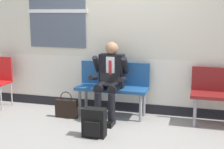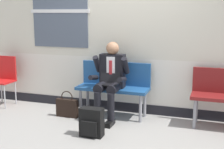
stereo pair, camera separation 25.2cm
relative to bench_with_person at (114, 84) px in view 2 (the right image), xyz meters
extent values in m
plane|color=gray|center=(0.12, -0.38, -0.54)|extent=(18.00, 18.00, 0.00)
cube|color=beige|center=(0.12, 0.28, 1.31)|extent=(6.75, 0.12, 1.79)
cube|color=silver|center=(0.12, 0.28, 0.02)|extent=(6.75, 0.12, 0.78)
cube|color=black|center=(0.12, 0.28, -0.45)|extent=(6.75, 0.14, 0.17)
cube|color=#4C5666|center=(-1.09, 0.21, 1.20)|extent=(1.07, 0.02, 1.28)
cube|color=silver|center=(-1.09, 0.20, 1.20)|extent=(1.15, 0.03, 0.06)
cube|color=navy|center=(0.00, -0.07, -0.06)|extent=(1.19, 0.42, 0.05)
cube|color=navy|center=(0.00, 0.11, 0.16)|extent=(1.19, 0.04, 0.40)
cylinder|color=gray|center=(-0.52, -0.22, -0.31)|extent=(0.05, 0.05, 0.45)
cylinder|color=gray|center=(-0.52, 0.08, -0.31)|extent=(0.05, 0.05, 0.45)
cylinder|color=gray|center=(0.52, -0.22, -0.31)|extent=(0.05, 0.05, 0.45)
cylinder|color=gray|center=(0.52, 0.08, -0.31)|extent=(0.05, 0.05, 0.45)
cylinder|color=gray|center=(1.35, -0.22, -0.31)|extent=(0.05, 0.05, 0.45)
cylinder|color=gray|center=(1.35, 0.08, -0.31)|extent=(0.05, 0.05, 0.45)
cylinder|color=black|center=(-0.11, -0.28, 0.01)|extent=(0.15, 0.40, 0.15)
cylinder|color=black|center=(-0.11, -0.47, -0.29)|extent=(0.11, 0.11, 0.50)
cube|color=black|center=(-0.11, -0.53, -0.50)|extent=(0.10, 0.26, 0.07)
cylinder|color=black|center=(0.11, -0.28, 0.01)|extent=(0.15, 0.40, 0.15)
cylinder|color=black|center=(0.11, -0.47, -0.29)|extent=(0.11, 0.11, 0.50)
cube|color=black|center=(0.11, -0.53, -0.50)|extent=(0.10, 0.26, 0.07)
cube|color=black|center=(0.00, -0.07, 0.24)|extent=(0.40, 0.18, 0.55)
cube|color=silver|center=(0.00, -0.17, 0.29)|extent=(0.14, 0.01, 0.39)
cube|color=#B22328|center=(0.00, -0.17, 0.26)|extent=(0.05, 0.01, 0.33)
sphere|color=#9E7051|center=(0.00, -0.07, 0.61)|extent=(0.21, 0.21, 0.21)
cylinder|color=black|center=(-0.24, -0.14, 0.35)|extent=(0.09, 0.25, 0.30)
cylinder|color=black|center=(-0.24, -0.31, 0.15)|extent=(0.08, 0.27, 0.12)
cylinder|color=black|center=(0.24, -0.14, 0.35)|extent=(0.09, 0.25, 0.30)
cylinder|color=black|center=(0.24, -0.31, 0.15)|extent=(0.08, 0.27, 0.12)
cube|color=black|center=(0.00, -0.31, 0.06)|extent=(0.33, 0.22, 0.02)
cube|color=black|center=(0.00, -0.18, 0.17)|extent=(0.33, 0.08, 0.21)
cube|color=black|center=(0.01, -1.00, -0.33)|extent=(0.32, 0.17, 0.41)
cube|color=black|center=(0.01, -1.10, -0.39)|extent=(0.23, 0.04, 0.20)
cube|color=black|center=(-0.69, -0.37, -0.38)|extent=(0.38, 0.08, 0.30)
torus|color=black|center=(-0.69, -0.37, -0.19)|extent=(0.20, 0.02, 0.20)
cube|color=red|center=(-2.12, -0.16, -0.08)|extent=(0.38, 0.38, 0.03)
cube|color=red|center=(-2.12, 0.01, 0.15)|extent=(0.38, 0.03, 0.44)
cylinder|color=#A5A5AA|center=(-1.96, -0.32, -0.32)|extent=(0.02, 0.02, 0.44)
cylinder|color=#A5A5AA|center=(-2.28, 0.00, -0.32)|extent=(0.02, 0.02, 0.44)
cylinder|color=#A5A5AA|center=(-1.96, 0.00, -0.32)|extent=(0.02, 0.02, 0.44)
camera|label=1|loc=(1.40, -4.93, 1.17)|focal=50.39mm
camera|label=2|loc=(1.64, -4.85, 1.17)|focal=50.39mm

